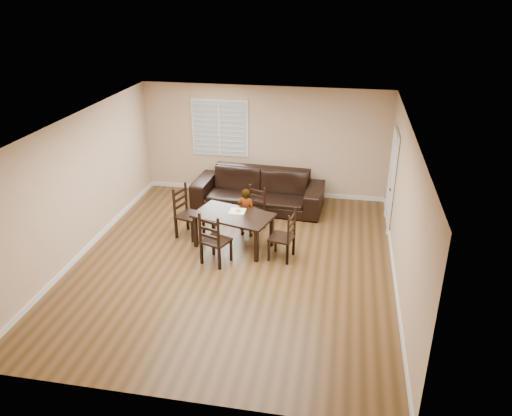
{
  "coord_description": "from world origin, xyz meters",
  "views": [
    {
      "loc": [
        1.91,
        -8.05,
        4.92
      ],
      "look_at": [
        0.36,
        0.39,
        1.0
      ],
      "focal_mm": 35.0,
      "sensor_mm": 36.0,
      "label": 1
    }
  ],
  "objects_px": {
    "chair_far": "(212,242)",
    "donut": "(238,210)",
    "chair_near": "(256,209)",
    "chair_right": "(288,237)",
    "chair_left": "(184,213)",
    "sofa": "(258,190)",
    "child": "(246,212)",
    "dining_table": "(233,218)"
  },
  "relations": [
    {
      "from": "chair_near",
      "to": "chair_left",
      "type": "height_order",
      "value": "chair_left"
    },
    {
      "from": "chair_near",
      "to": "sofa",
      "type": "relative_size",
      "value": 0.31
    },
    {
      "from": "chair_far",
      "to": "chair_left",
      "type": "bearing_deg",
      "value": -30.06
    },
    {
      "from": "chair_near",
      "to": "chair_far",
      "type": "distance_m",
      "value": 1.79
    },
    {
      "from": "chair_far",
      "to": "child",
      "type": "distance_m",
      "value": 1.37
    },
    {
      "from": "child",
      "to": "sofa",
      "type": "distance_m",
      "value": 1.46
    },
    {
      "from": "chair_far",
      "to": "sofa",
      "type": "bearing_deg",
      "value": -76.76
    },
    {
      "from": "child",
      "to": "donut",
      "type": "height_order",
      "value": "child"
    },
    {
      "from": "chair_far",
      "to": "chair_right",
      "type": "xyz_separation_m",
      "value": [
        1.36,
        0.48,
        -0.02
      ]
    },
    {
      "from": "dining_table",
      "to": "chair_near",
      "type": "xyz_separation_m",
      "value": [
        0.28,
        0.93,
        -0.19
      ]
    },
    {
      "from": "chair_left",
      "to": "donut",
      "type": "height_order",
      "value": "chair_left"
    },
    {
      "from": "sofa",
      "to": "chair_near",
      "type": "bearing_deg",
      "value": -79.3
    },
    {
      "from": "donut",
      "to": "child",
      "type": "bearing_deg",
      "value": 77.09
    },
    {
      "from": "chair_near",
      "to": "chair_right",
      "type": "distance_m",
      "value": 1.5
    },
    {
      "from": "chair_left",
      "to": "chair_right",
      "type": "distance_m",
      "value": 2.35
    },
    {
      "from": "chair_near",
      "to": "child",
      "type": "bearing_deg",
      "value": -84.52
    },
    {
      "from": "chair_right",
      "to": "donut",
      "type": "height_order",
      "value": "chair_right"
    },
    {
      "from": "child",
      "to": "chair_right",
      "type": "bearing_deg",
      "value": 148.48
    },
    {
      "from": "chair_far",
      "to": "donut",
      "type": "distance_m",
      "value": 1.03
    },
    {
      "from": "chair_right",
      "to": "donut",
      "type": "distance_m",
      "value": 1.19
    },
    {
      "from": "donut",
      "to": "chair_near",
      "type": "bearing_deg",
      "value": 74.51
    },
    {
      "from": "dining_table",
      "to": "chair_left",
      "type": "distance_m",
      "value": 1.18
    },
    {
      "from": "dining_table",
      "to": "sofa",
      "type": "height_order",
      "value": "sofa"
    },
    {
      "from": "chair_left",
      "to": "donut",
      "type": "xyz_separation_m",
      "value": [
        1.2,
        -0.16,
        0.24
      ]
    },
    {
      "from": "chair_left",
      "to": "chair_right",
      "type": "height_order",
      "value": "chair_left"
    },
    {
      "from": "sofa",
      "to": "chair_right",
      "type": "bearing_deg",
      "value": -63.43
    },
    {
      "from": "chair_far",
      "to": "chair_near",
      "type": "bearing_deg",
      "value": -85.71
    },
    {
      "from": "chair_far",
      "to": "chair_left",
      "type": "height_order",
      "value": "chair_left"
    },
    {
      "from": "chair_right",
      "to": "sofa",
      "type": "height_order",
      "value": "chair_right"
    },
    {
      "from": "chair_far",
      "to": "sofa",
      "type": "distance_m",
      "value": 2.81
    },
    {
      "from": "chair_near",
      "to": "sofa",
      "type": "bearing_deg",
      "value": 120.68
    },
    {
      "from": "dining_table",
      "to": "donut",
      "type": "distance_m",
      "value": 0.21
    },
    {
      "from": "chair_near",
      "to": "chair_right",
      "type": "relative_size",
      "value": 0.92
    },
    {
      "from": "chair_near",
      "to": "donut",
      "type": "height_order",
      "value": "chair_near"
    },
    {
      "from": "chair_near",
      "to": "donut",
      "type": "relative_size",
      "value": 8.65
    },
    {
      "from": "child",
      "to": "donut",
      "type": "bearing_deg",
      "value": 86.15
    },
    {
      "from": "chair_left",
      "to": "dining_table",
      "type": "bearing_deg",
      "value": -89.6
    },
    {
      "from": "chair_far",
      "to": "child",
      "type": "bearing_deg",
      "value": -85.34
    },
    {
      "from": "chair_near",
      "to": "chair_right",
      "type": "height_order",
      "value": "chair_right"
    },
    {
      "from": "dining_table",
      "to": "sofa",
      "type": "relative_size",
      "value": 0.56
    },
    {
      "from": "chair_near",
      "to": "sofa",
      "type": "distance_m",
      "value": 1.07
    },
    {
      "from": "chair_near",
      "to": "chair_far",
      "type": "height_order",
      "value": "chair_far"
    }
  ]
}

